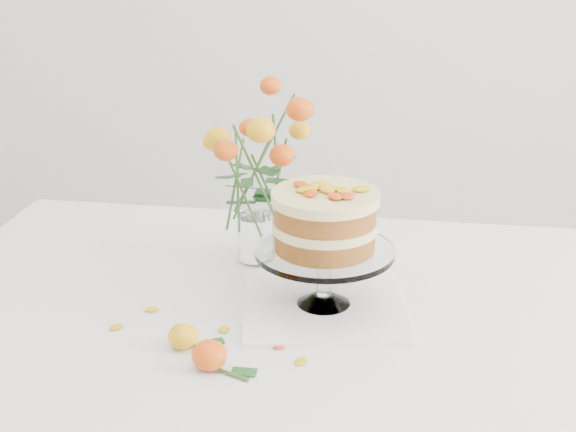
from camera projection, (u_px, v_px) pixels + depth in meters
The scene contains 11 objects.
table at pixel (303, 348), 1.44m from camera, with size 1.43×0.93×0.76m.
napkin at pixel (324, 305), 1.41m from camera, with size 0.28×0.28×0.01m, color white.
cake_stand at pixel (325, 227), 1.35m from camera, with size 0.24×0.24×0.22m.
rose_vase at pixel (255, 153), 1.52m from camera, with size 0.26×0.26×0.38m.
loose_rose_near at pixel (183, 336), 1.27m from camera, with size 0.09×0.05×0.04m.
loose_rose_far at pixel (210, 356), 1.21m from camera, with size 0.09×0.06×0.05m.
stray_petal_a at pixel (224, 329), 1.33m from camera, with size 0.03×0.02×0.00m, color gold.
stray_petal_b at pixel (279, 346), 1.28m from camera, with size 0.03×0.02×0.00m, color gold.
stray_petal_c at pixel (301, 361), 1.24m from camera, with size 0.03×0.02×0.00m, color gold.
stray_petal_d at pixel (152, 310), 1.40m from camera, with size 0.03×0.02×0.00m, color gold.
stray_petal_e at pixel (116, 327), 1.34m from camera, with size 0.03×0.02×0.00m, color gold.
Camera 1 is at (0.16, -1.24, 1.41)m, focal length 50.00 mm.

